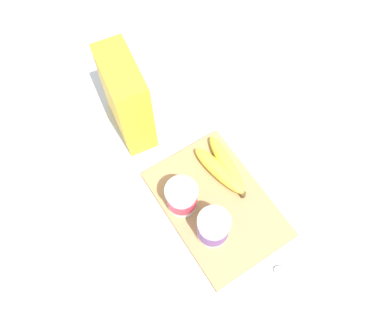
{
  "coord_description": "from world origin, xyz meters",
  "views": [
    {
      "loc": [
        -0.24,
        0.23,
        0.93
      ],
      "look_at": [
        0.11,
        0.0,
        0.07
      ],
      "focal_mm": 36.92,
      "sensor_mm": 36.0,
      "label": 1
    }
  ],
  "objects_px": {
    "yogurt_cup_front": "(213,228)",
    "banana_bunch": "(223,168)",
    "spoon": "(293,274)",
    "cereal_box": "(127,99)",
    "yogurt_cup_back": "(182,198)",
    "cutting_board": "(216,204)"
  },
  "relations": [
    {
      "from": "cutting_board",
      "to": "yogurt_cup_front",
      "type": "distance_m",
      "value": 0.1
    },
    {
      "from": "cutting_board",
      "to": "banana_bunch",
      "type": "height_order",
      "value": "banana_bunch"
    },
    {
      "from": "cutting_board",
      "to": "cereal_box",
      "type": "distance_m",
      "value": 0.34
    },
    {
      "from": "yogurt_cup_front",
      "to": "banana_bunch",
      "type": "relative_size",
      "value": 0.53
    },
    {
      "from": "cereal_box",
      "to": "yogurt_cup_back",
      "type": "relative_size",
      "value": 2.78
    },
    {
      "from": "banana_bunch",
      "to": "spoon",
      "type": "distance_m",
      "value": 0.3
    },
    {
      "from": "yogurt_cup_back",
      "to": "banana_bunch",
      "type": "bearing_deg",
      "value": -81.13
    },
    {
      "from": "cereal_box",
      "to": "yogurt_cup_front",
      "type": "xyz_separation_m",
      "value": [
        -0.37,
        -0.01,
        -0.06
      ]
    },
    {
      "from": "yogurt_cup_front",
      "to": "spoon",
      "type": "distance_m",
      "value": 0.21
    },
    {
      "from": "yogurt_cup_front",
      "to": "banana_bunch",
      "type": "bearing_deg",
      "value": -43.08
    },
    {
      "from": "yogurt_cup_back",
      "to": "yogurt_cup_front",
      "type": "bearing_deg",
      "value": -168.62
    },
    {
      "from": "cutting_board",
      "to": "yogurt_cup_back",
      "type": "xyz_separation_m",
      "value": [
        0.04,
        0.07,
        0.05
      ]
    },
    {
      "from": "cereal_box",
      "to": "yogurt_cup_front",
      "type": "relative_size",
      "value": 2.6
    },
    {
      "from": "yogurt_cup_front",
      "to": "cereal_box",
      "type": "bearing_deg",
      "value": 1.12
    },
    {
      "from": "cereal_box",
      "to": "banana_bunch",
      "type": "distance_m",
      "value": 0.29
    },
    {
      "from": "cereal_box",
      "to": "yogurt_cup_back",
      "type": "height_order",
      "value": "cereal_box"
    },
    {
      "from": "cutting_board",
      "to": "cereal_box",
      "type": "height_order",
      "value": "cereal_box"
    },
    {
      "from": "cutting_board",
      "to": "spoon",
      "type": "bearing_deg",
      "value": -166.85
    },
    {
      "from": "yogurt_cup_front",
      "to": "banana_bunch",
      "type": "height_order",
      "value": "yogurt_cup_front"
    },
    {
      "from": "spoon",
      "to": "banana_bunch",
      "type": "bearing_deg",
      "value": -1.46
    },
    {
      "from": "cereal_box",
      "to": "spoon",
      "type": "relative_size",
      "value": 2.31
    },
    {
      "from": "spoon",
      "to": "yogurt_cup_back",
      "type": "bearing_deg",
      "value": 24.54
    }
  ]
}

